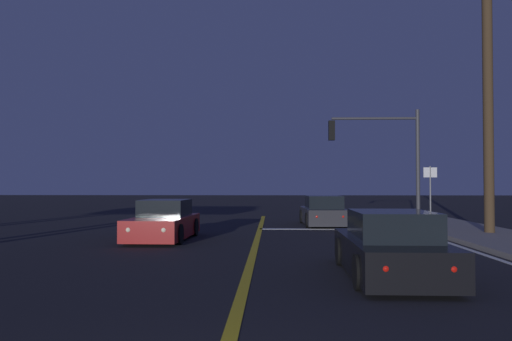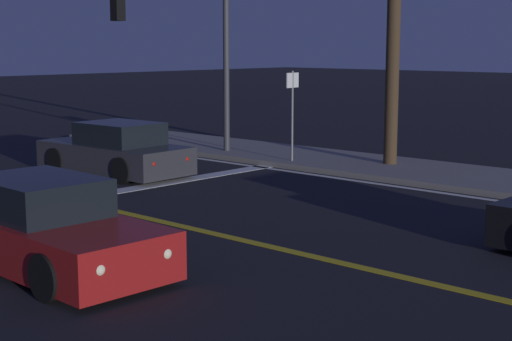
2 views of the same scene
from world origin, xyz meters
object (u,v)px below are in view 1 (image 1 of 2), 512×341
Objects in this scene: car_mid_block_black at (390,248)px; utility_pole_right at (488,86)px; car_following_oncoming_charcoal at (323,212)px; street_sign_corner at (430,187)px; car_side_waiting_red at (164,222)px; traffic_signal_near_right at (384,147)px.

utility_pole_right is (5.36, 8.12, 4.82)m from car_mid_block_black.
utility_pole_right reaches higher than car_following_oncoming_charcoal.
car_following_oncoming_charcoal is 4.90m from street_sign_corner.
car_mid_block_black is 0.44× the size of utility_pole_right.
street_sign_corner is (4.05, -2.50, 1.15)m from car_following_oncoming_charcoal.
utility_pole_right reaches higher than street_sign_corner.
car_side_waiting_red is 9.04m from car_mid_block_black.
traffic_signal_near_right is 2.04× the size of street_sign_corner.
traffic_signal_near_right is 0.50× the size of utility_pole_right.
utility_pole_right is 4.06× the size of street_sign_corner.
car_mid_block_black is at bearing 133.87° from car_side_waiting_red.
car_following_oncoming_charcoal is at bearing 148.29° from street_sign_corner.
utility_pole_right reaches higher than car_side_waiting_red.
car_side_waiting_red is 1.00× the size of car_following_oncoming_charcoal.
utility_pole_right is (5.45, -4.74, 4.82)m from car_following_oncoming_charcoal.
car_following_oncoming_charcoal is 1.67× the size of street_sign_corner.
car_side_waiting_red is 12.47m from utility_pole_right.
traffic_signal_near_right is at bearing 117.79° from utility_pole_right.
utility_pole_right reaches higher than car_mid_block_black.
traffic_signal_near_right is (8.76, 6.44, 2.97)m from car_side_waiting_red.
traffic_signal_near_right is 5.99m from utility_pole_right.
traffic_signal_near_right is at bearing 79.05° from car_mid_block_black.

